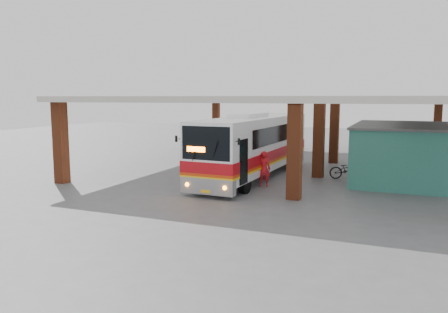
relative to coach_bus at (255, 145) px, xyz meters
name	(u,v)px	position (x,y,z in m)	size (l,w,h in m)	color
ground	(252,182)	(0.46, -1.72, -1.85)	(90.00, 90.00, 0.00)	#515154
brick_columns	(299,136)	(1.89, 3.28, 0.33)	(20.10, 21.60, 4.35)	brown
canopy_roof	(291,99)	(0.96, 4.78, 2.65)	(21.00, 23.00, 0.30)	beige
shop_building	(403,152)	(7.95, 2.28, -0.28)	(5.20, 8.20, 3.11)	#2D7164
coach_bus	(255,145)	(0.00, 0.00, 0.00)	(3.12, 12.86, 3.72)	white
motorcycle	(348,169)	(5.16, 1.28, -1.30)	(0.73, 2.08, 1.09)	black
pedestrian	(264,169)	(1.36, -2.56, -0.92)	(0.68, 0.45, 1.86)	red
red_chair	(355,167)	(5.29, 3.50, -1.48)	(0.51, 0.51, 0.80)	red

